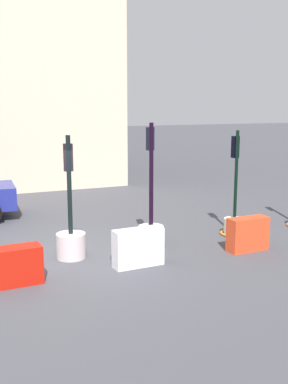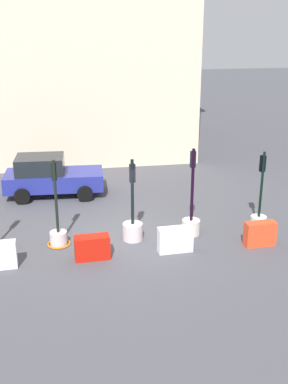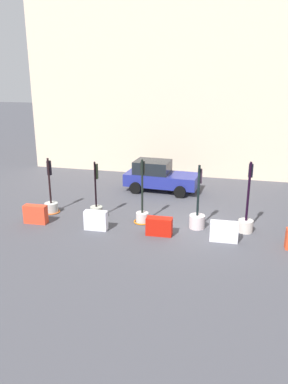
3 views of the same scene
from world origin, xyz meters
name	(u,v)px [view 2 (image 2 of 3)]	position (x,y,z in m)	size (l,w,h in m)	color
ground_plane	(130,240)	(0.00, 0.00, 0.00)	(120.00, 120.00, 0.00)	#44454B
traffic_light_2	(58,230)	(-2.39, 0.08, 0.52)	(0.77, 0.77, 2.94)	beige
traffic_light_3	(133,225)	(0.11, 0.03, 0.53)	(0.68, 0.68, 2.84)	beige
traffic_light_4	(191,218)	(2.18, 0.11, 0.59)	(0.63, 0.63, 3.09)	beige
traffic_light_5	(259,215)	(4.72, 0.18, 0.49)	(0.76, 0.76, 2.84)	beige
construction_barrier_1	(0,255)	(-4.13, -1.24, 0.43)	(1.02, 0.40, 0.85)	silver
construction_barrier_2	(92,247)	(-1.35, -1.12, 0.38)	(1.11, 0.51, 0.77)	red
construction_barrier_3	(175,240)	(1.32, -1.11, 0.42)	(1.13, 0.42, 0.84)	silver
construction_barrier_4	(260,234)	(4.19, -1.16, 0.41)	(1.04, 0.43, 0.83)	red
car_blue_estate	(50,176)	(-2.65, 5.02, 0.85)	(4.20, 2.33, 1.73)	navy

